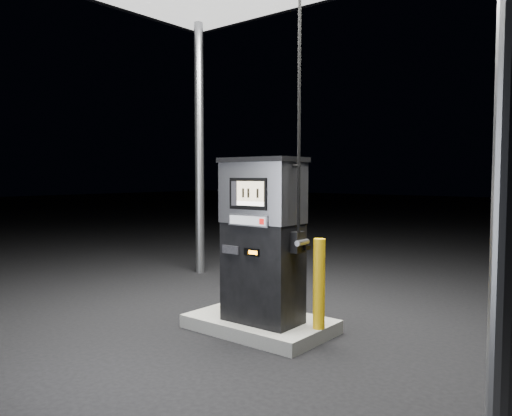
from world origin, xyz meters
The scene contains 5 objects.
ground centered at (0.00, 0.00, 0.00)m, with size 80.00×80.00×0.00m, color black.
pump_island centered at (0.00, 0.00, 0.07)m, with size 1.60×1.00×0.15m, color slate.
fuel_dispenser centered at (0.12, -0.10, 1.08)m, with size 1.00×0.55×3.77m.
bollard_left centered at (-0.61, 0.08, 0.55)m, with size 0.11×0.11×0.81m, color yellow.
bollard_right centered at (0.74, 0.08, 0.63)m, with size 0.13×0.13×0.96m, color yellow.
Camera 1 is at (3.50, -4.39, 1.77)m, focal length 35.00 mm.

